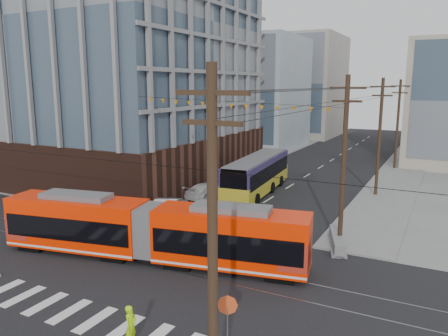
# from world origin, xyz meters

# --- Properties ---
(ground) EXTENTS (160.00, 160.00, 0.00)m
(ground) POSITION_xyz_m (0.00, 0.00, 0.00)
(ground) COLOR slate
(office_building) EXTENTS (30.00, 25.00, 28.60)m
(office_building) POSITION_xyz_m (-22.00, 23.00, 14.30)
(office_building) COLOR #381E16
(office_building) RESTS_ON ground
(bg_bldg_nw_near) EXTENTS (18.00, 16.00, 18.00)m
(bg_bldg_nw_near) POSITION_xyz_m (-17.00, 52.00, 9.00)
(bg_bldg_nw_near) COLOR #8C99A5
(bg_bldg_nw_near) RESTS_ON ground
(bg_bldg_nw_far) EXTENTS (16.00, 18.00, 20.00)m
(bg_bldg_nw_far) POSITION_xyz_m (-14.00, 72.00, 10.00)
(bg_bldg_nw_far) COLOR gray
(bg_bldg_nw_far) RESTS_ON ground
(utility_pole_near) EXTENTS (0.30, 0.30, 11.00)m
(utility_pole_near) POSITION_xyz_m (8.50, -6.00, 5.50)
(utility_pole_near) COLOR black
(utility_pole_near) RESTS_ON ground
(utility_pole_far) EXTENTS (0.30, 0.30, 11.00)m
(utility_pole_far) POSITION_xyz_m (8.50, 56.00, 5.50)
(utility_pole_far) COLOR black
(utility_pole_far) RESTS_ON ground
(streetcar) EXTENTS (18.99, 6.20, 3.63)m
(streetcar) POSITION_xyz_m (-1.14, 3.76, 1.81)
(streetcar) COLOR #FD2400
(streetcar) RESTS_ON ground
(city_bus) EXTENTS (3.90, 13.04, 3.64)m
(city_bus) POSITION_xyz_m (-1.95, 21.90, 1.82)
(city_bus) COLOR #2E2450
(city_bus) RESTS_ON ground
(parked_car_silver) EXTENTS (3.16, 5.38, 1.68)m
(parked_car_silver) POSITION_xyz_m (-4.99, 11.27, 0.84)
(parked_car_silver) COLOR #AFAFAF
(parked_car_silver) RESTS_ON ground
(parked_car_white) EXTENTS (2.87, 5.16, 1.42)m
(parked_car_white) POSITION_xyz_m (-5.30, 17.95, 0.71)
(parked_car_white) COLOR silver
(parked_car_white) RESTS_ON ground
(parked_car_grey) EXTENTS (2.73, 4.92, 1.30)m
(parked_car_grey) POSITION_xyz_m (-5.50, 21.59, 0.65)
(parked_car_grey) COLOR slate
(parked_car_grey) RESTS_ON ground
(pedestrian) EXTENTS (0.52, 0.70, 1.75)m
(pedestrian) POSITION_xyz_m (3.51, -3.80, 0.87)
(pedestrian) COLOR #B7FF0D
(pedestrian) RESTS_ON ground
(stop_sign) EXTENTS (1.02, 1.02, 2.55)m
(stop_sign) POSITION_xyz_m (7.43, -2.94, 1.27)
(stop_sign) COLOR #CB451C
(stop_sign) RESTS_ON ground
(jersey_barrier) EXTENTS (2.18, 4.23, 0.83)m
(jersey_barrier) POSITION_xyz_m (8.30, 11.07, 0.41)
(jersey_barrier) COLOR gray
(jersey_barrier) RESTS_ON ground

